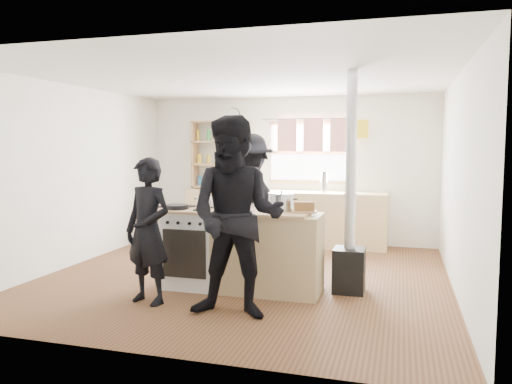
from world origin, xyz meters
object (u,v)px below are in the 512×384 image
skillet_greens (177,207)px  flue_heater (350,236)px  cooking_island (243,250)px  person_near_right (236,218)px  roast_tray (237,207)px  bread_board (304,208)px  thermos (324,183)px  person_far (249,202)px  person_near_left (148,231)px  stockpot_counter (281,202)px  stockpot_stove (205,201)px

skillet_greens → flue_heater: 2.03m
cooking_island → person_near_right: size_ratio=1.01×
roast_tray → flue_heater: bearing=10.2°
bread_board → skillet_greens: bearing=-175.9°
thermos → person_far: 1.97m
cooking_island → person_near_right: (0.23, -0.90, 0.51)m
roast_tray → flue_heater: flue_heater is taller
person_near_left → person_near_right: size_ratio=0.79×
cooking_island → thermos: bearing=79.3°
stockpot_counter → person_far: person_far is taller
skillet_greens → roast_tray: roast_tray is taller
skillet_greens → person_near_right: size_ratio=0.18×
stockpot_counter → flue_heater: 0.87m
roast_tray → person_far: size_ratio=0.21×
stockpot_stove → bread_board: (1.22, -0.12, -0.03)m
stockpot_counter → bread_board: bearing=-19.5°
stockpot_stove → stockpot_counter: (0.94, -0.02, 0.02)m
person_near_right → person_far: size_ratio=1.07×
skillet_greens → stockpot_counter: 1.23m
flue_heater → person_near_right: (-0.97, -1.15, 0.33)m
thermos → person_near_right: size_ratio=0.16×
person_far → bread_board: bearing=143.7°
cooking_island → bread_board: bread_board is taller
bread_board → person_near_left: (-1.53, -0.73, -0.21)m
skillet_greens → stockpot_stove: size_ratio=1.65×
person_far → flue_heater: bearing=162.9°
cooking_island → flue_heater: bearing=11.8°
person_near_left → person_near_right: 1.07m
cooking_island → stockpot_stove: size_ratio=9.14×
skillet_greens → flue_heater: bearing=10.3°
stockpot_counter → flue_heater: (0.76, 0.15, -0.38)m
flue_heater → thermos: bearing=104.9°
thermos → skillet_greens: bearing=-114.3°
skillet_greens → bread_board: bearing=4.1°
stockpot_counter → flue_heater: flue_heater is taller
cooking_island → skillet_greens: (-0.77, -0.11, 0.49)m
stockpot_stove → stockpot_counter: 0.94m
stockpot_stove → person_far: person_far is taller
roast_tray → person_near_left: 1.08m
cooking_island → flue_heater: size_ratio=0.79×
cooking_island → person_near_right: 1.06m
cooking_island → stockpot_counter: 0.72m
thermos → person_near_right: 3.68m
cooking_island → person_near_left: person_near_left is taller
thermos → person_far: person_far is taller
stockpot_counter → flue_heater: bearing=11.1°
person_near_left → flue_heater: bearing=40.7°
person_near_right → skillet_greens: bearing=138.4°
stockpot_stove → person_near_right: person_near_right is taller
skillet_greens → person_far: bearing=61.7°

